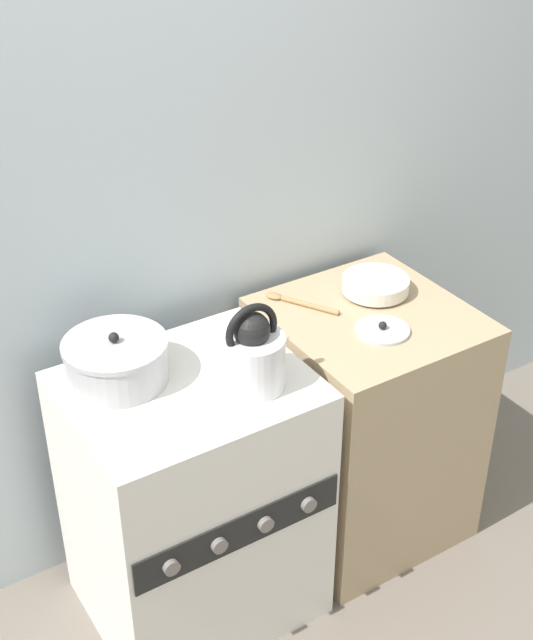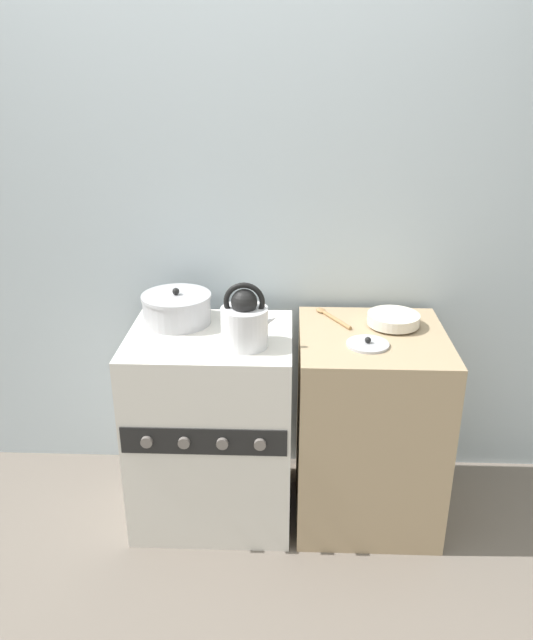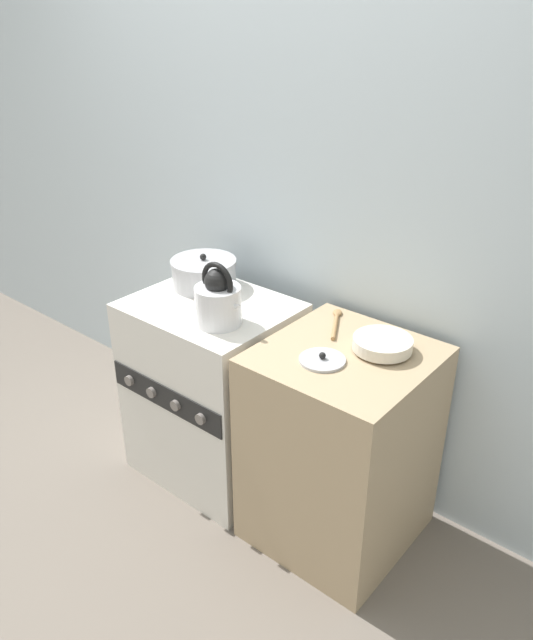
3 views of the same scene
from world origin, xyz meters
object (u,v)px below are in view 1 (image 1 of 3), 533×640
Objects in this scene: cooking_pot at (116,361)px; loose_pot_lid at (382,330)px; kettle at (252,355)px; stove at (194,500)px; enamel_bowl at (375,285)px.

cooking_pot reaches higher than loose_pot_lid.
cooking_pot is at bearing 166.06° from loose_pot_lid.
stove is at bearing 146.91° from kettle.
enamel_bowl is (0.58, 0.22, -0.07)m from kettle.
kettle is 0.89× the size of cooking_pot.
enamel_bowl reaches higher than stove.
loose_pot_lid is (0.61, -0.07, 0.41)m from stove.
cooking_pot is 1.74× the size of loose_pot_lid.
enamel_bowl reaches higher than loose_pot_lid.
kettle is at bearing -33.09° from stove.
stove is 0.86m from enamel_bowl.
stove is at bearing 173.63° from loose_pot_lid.
stove is 0.51m from cooking_pot.
kettle reaches higher than stove.
stove is 2.94× the size of cooking_pot.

